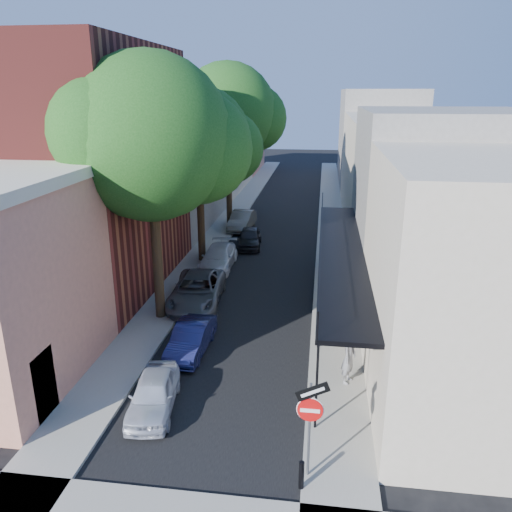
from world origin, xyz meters
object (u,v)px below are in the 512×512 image
(bollard, at_px, (301,475))
(oak_near, at_px, (162,141))
(parked_car_e, at_px, (250,238))
(pedestrian, at_px, (349,358))
(parked_car_d, at_px, (218,257))
(oak_mid, at_px, (206,142))
(parked_car_c, at_px, (197,290))
(parked_car_f, at_px, (242,220))
(oak_far, at_px, (234,113))
(parked_car_a, at_px, (154,394))
(parked_car_b, at_px, (191,339))
(sign_post, at_px, (310,414))

(bollard, bearing_deg, oak_near, 123.12)
(parked_car_e, xyz_separation_m, pedestrian, (5.77, -15.67, 0.42))
(bollard, distance_m, pedestrian, 5.37)
(parked_car_d, distance_m, parked_car_e, 4.49)
(oak_mid, relative_size, parked_car_c, 2.02)
(parked_car_d, distance_m, parked_car_f, 8.56)
(oak_far, height_order, parked_car_f, oak_far)
(parked_car_d, bearing_deg, parked_car_c, -89.73)
(oak_far, bearing_deg, parked_car_d, -85.79)
(oak_near, height_order, parked_car_d, oak_near)
(parked_car_a, relative_size, parked_car_b, 0.97)
(parked_car_c, height_order, pedestrian, pedestrian)
(parked_car_e, bearing_deg, pedestrian, -74.79)
(parked_car_d, bearing_deg, parked_car_a, -87.29)
(parked_car_a, relative_size, parked_car_e, 0.93)
(sign_post, xyz_separation_m, bollard, (-0.16, -0.47, -1.52))
(sign_post, relative_size, parked_car_e, 0.81)
(parked_car_a, xyz_separation_m, parked_car_f, (-0.73, 22.21, 0.11))
(sign_post, height_order, oak_near, oak_near)
(bollard, relative_size, parked_car_b, 0.23)
(oak_far, height_order, parked_car_b, oak_far)
(oak_mid, height_order, pedestrian, oak_mid)
(bollard, distance_m, parked_car_c, 12.57)
(oak_mid, bearing_deg, parked_car_c, -82.28)
(parked_car_a, bearing_deg, parked_car_c, 87.06)
(sign_post, xyz_separation_m, parked_car_f, (-5.76, 24.60, -1.35))
(oak_near, distance_m, oak_mid, 8.01)
(parked_car_b, bearing_deg, parked_car_a, -91.52)
(parked_car_b, distance_m, pedestrian, 6.22)
(parked_car_a, xyz_separation_m, parked_car_e, (0.47, 17.98, 0.04))
(parked_car_b, distance_m, parked_car_e, 14.17)
(oak_near, xyz_separation_m, parked_car_d, (0.77, 6.75, -7.24))
(oak_mid, xyz_separation_m, pedestrian, (7.79, -12.56, -6.01))
(oak_mid, relative_size, oak_far, 0.86)
(sign_post, height_order, parked_car_d, sign_post)
(sign_post, xyz_separation_m, oak_far, (-6.51, 26.30, 6.22))
(pedestrian, bearing_deg, oak_mid, 52.94)
(sign_post, relative_size, oak_far, 0.25)
(oak_near, xyz_separation_m, parked_car_c, (0.82, 1.51, -7.18))
(parked_car_a, relative_size, pedestrian, 1.84)
(parked_car_b, relative_size, pedestrian, 1.91)
(bollard, xyz_separation_m, parked_car_f, (-5.60, 25.07, 0.17))
(parked_car_c, relative_size, parked_car_f, 1.20)
(oak_near, xyz_separation_m, parked_car_f, (0.77, 15.31, -7.19))
(oak_mid, xyz_separation_m, oak_far, (0.06, 9.04, 1.20))
(parked_car_c, distance_m, parked_car_e, 9.63)
(oak_near, bearing_deg, oak_mid, 90.37)
(parked_car_b, height_order, parked_car_e, parked_car_e)
(oak_mid, height_order, parked_car_b, oak_mid)
(oak_near, relative_size, parked_car_c, 2.26)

